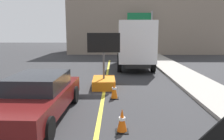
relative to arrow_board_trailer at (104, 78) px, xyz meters
name	(u,v)px	position (x,y,z in m)	size (l,w,h in m)	color
arrow_board_trailer	(104,78)	(0.00, 0.00, 0.00)	(1.60, 1.84, 2.70)	orange
box_truck	(135,44)	(2.05, 6.20, 1.38)	(2.67, 6.85, 3.47)	black
pickup_car	(37,96)	(-1.97, -4.07, 0.22)	(2.12, 4.91, 1.38)	#591414
highway_guide_sign	(145,26)	(3.85, 14.53, 2.94)	(2.79, 0.18, 5.00)	gray
far_building_block	(143,20)	(4.45, 20.61, 3.81)	(19.33, 8.88, 8.59)	gray
traffic_cone_mid_lane	(122,121)	(0.74, -5.17, -0.15)	(0.36, 0.36, 0.67)	black
traffic_cone_far_lane	(114,90)	(0.53, -1.98, -0.10)	(0.36, 0.36, 0.77)	black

